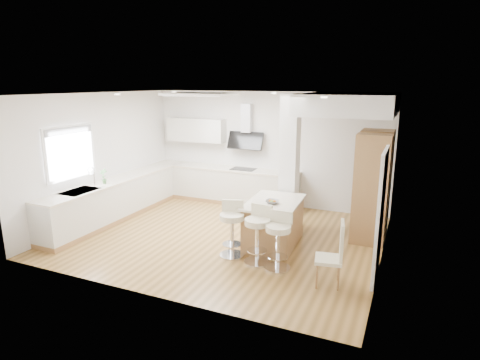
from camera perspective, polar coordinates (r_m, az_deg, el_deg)
The scene contains 18 objects.
ground at distance 8.14m, azimuth -2.39°, elevation -7.98°, with size 6.00×6.00×0.00m, color #A0753B.
ceiling at distance 8.14m, azimuth -2.39°, elevation -7.98°, with size 6.00×5.00×0.02m, color white.
wall_back at distance 10.00m, azimuth 3.81°, elevation 4.44°, with size 6.00×0.04×2.80m, color silver.
wall_left at distance 9.43m, azimuth -19.14°, elevation 3.13°, with size 0.04×5.00×2.80m, color silver.
wall_right at distance 6.99m, azimuth 20.20°, elevation -0.45°, with size 0.04×5.00×2.80m, color silver.
skylight at distance 8.47m, azimuth -5.69°, elevation 12.04°, with size 4.10×2.10×0.06m.
window_left at distance 8.72m, azimuth -23.05°, elevation 3.95°, with size 0.06×1.28×1.07m.
doorway_right at distance 6.52m, azimuth 19.32°, elevation -5.03°, with size 0.05×1.00×2.10m.
counter_left at distance 9.60m, azimuth -16.46°, elevation -2.26°, with size 0.63×4.50×1.35m.
counter_back at distance 10.23m, azimuth -1.60°, elevation 0.65°, with size 3.62×0.63×2.50m.
pillar at distance 8.23m, azimuth 7.03°, elevation 2.34°, with size 0.35×0.35×2.80m.
soffit at distance 8.30m, azimuth 15.27°, elevation 10.42°, with size 1.78×2.20×0.40m.
oven_column at distance 8.29m, azimuth 18.35°, elevation -0.67°, with size 0.63×1.21×2.10m.
peninsula at distance 7.63m, azimuth 4.82°, elevation -6.07°, with size 1.01×1.46×0.92m.
bar_stool_a at distance 7.08m, azimuth -1.14°, elevation -6.53°, with size 0.56×0.56×1.00m.
bar_stool_b at distance 6.82m, azimuth 2.55°, elevation -7.31°, with size 0.50×0.50×1.00m.
bar_stool_c at distance 6.64m, azimuth 5.49°, elevation -8.16°, with size 0.44×0.44×0.96m.
dining_chair at distance 6.24m, azimuth 13.37°, elevation -9.92°, with size 0.46×0.46×1.02m.
Camera 1 is at (3.33, -6.80, 3.01)m, focal length 30.00 mm.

